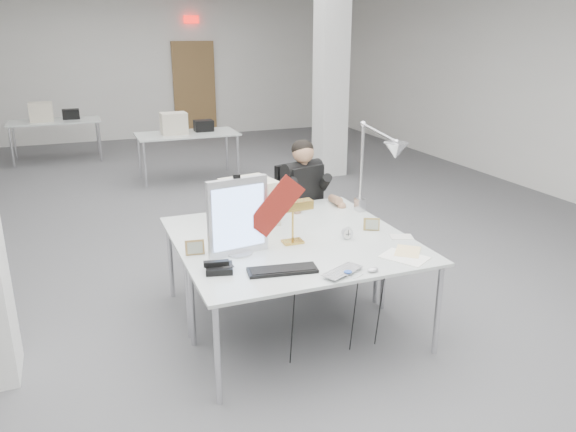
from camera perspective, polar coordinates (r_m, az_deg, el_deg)
name	(u,v)px	position (r m, az deg, el deg)	size (l,w,h in m)	color
room_shell	(221,92)	(6.33, -6.83, 12.43)	(10.04, 14.04, 3.24)	#4E4E51
desk_main	(314,260)	(4.11, 2.66, -4.48)	(1.80, 0.90, 0.03)	silver
desk_second	(272,222)	(4.89, -1.61, -0.66)	(1.80, 0.90, 0.03)	silver
bg_desk_a	(187,134)	(9.27, -10.22, 8.20)	(1.60, 0.80, 0.03)	silver
bg_desk_b	(54,121)	(11.27, -22.66, 8.87)	(1.60, 0.80, 0.03)	silver
office_chair	(301,220)	(5.66, 1.29, -0.45)	(0.50, 0.50, 1.02)	black
seated_person	(303,184)	(5.50, 1.52, 3.22)	(0.47, 0.59, 0.89)	black
monitor	(238,217)	(4.11, -5.12, -0.07)	(0.47, 0.05, 0.58)	silver
pennant	(276,206)	(4.14, -1.24, 1.00)	(0.46, 0.01, 0.19)	maroon
keyboard	(282,270)	(3.88, -0.58, -5.53)	(0.48, 0.16, 0.02)	black
laptop	(348,274)	(3.84, 6.10, -5.88)	(0.32, 0.21, 0.03)	#B5B6BA
mouse	(373,270)	(3.92, 8.62, -5.43)	(0.08, 0.05, 0.03)	silver
bankers_lamp	(293,221)	(4.34, 0.48, -0.49)	(0.32, 0.13, 0.36)	gold
desk_phone	(219,268)	(3.91, -7.00, -5.31)	(0.18, 0.16, 0.05)	black
picture_frame_left	(195,247)	(4.21, -9.45, -3.16)	(0.14, 0.01, 0.11)	#A57F47
picture_frame_right	(371,224)	(4.70, 8.48, -0.84)	(0.13, 0.01, 0.11)	#A08445
desk_clock	(347,233)	(4.48, 6.03, -1.73)	(0.09, 0.09, 0.03)	silver
paper_stack_a	(404,257)	(4.20, 11.75, -4.13)	(0.23, 0.32, 0.01)	white
paper_stack_b	(408,252)	(4.31, 12.06, -3.55)	(0.18, 0.25, 0.01)	#F1D290
paper_stack_c	(401,237)	(4.60, 11.44, -2.09)	(0.18, 0.12, 0.01)	silver
beige_monitor	(249,202)	(4.78, -3.96, 1.42)	(0.40, 0.38, 0.38)	beige
architect_lamp	(375,173)	(4.89, 8.87, 4.30)	(0.22, 0.64, 0.83)	#B6B6BB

